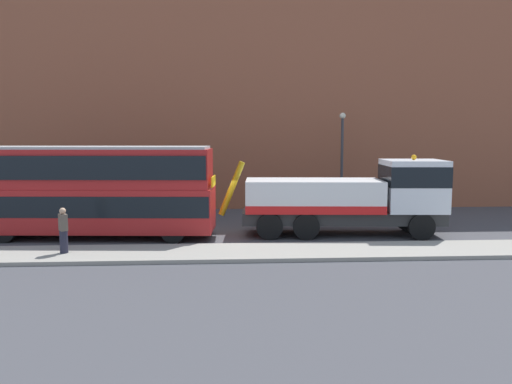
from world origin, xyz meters
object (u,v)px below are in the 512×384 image
object	(u,v)px
double_decker_bus	(88,188)
pedestrian_onlooker	(63,231)
recovery_tow_truck	(353,197)
street_lamp	(342,153)

from	to	relation	value
double_decker_bus	pedestrian_onlooker	size ratio (longest dim) A/B	6.53
recovery_tow_truck	double_decker_bus	bearing A→B (deg)	-175.98
double_decker_bus	pedestrian_onlooker	xyz separation A→B (m)	(-0.04, -3.65, -1.25)
recovery_tow_truck	pedestrian_onlooker	xyz separation A→B (m)	(-11.83, -3.62, -0.77)
pedestrian_onlooker	street_lamp	bearing A→B (deg)	9.26
double_decker_bus	street_lamp	xyz separation A→B (m)	(12.89, 7.12, 1.24)
recovery_tow_truck	pedestrian_onlooker	distance (m)	12.39
pedestrian_onlooker	street_lamp	size ratio (longest dim) A/B	0.29
street_lamp	double_decker_bus	bearing A→B (deg)	-151.09
recovery_tow_truck	double_decker_bus	xyz separation A→B (m)	(-11.79, 0.03, 0.47)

